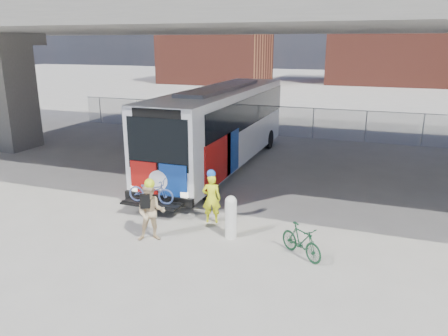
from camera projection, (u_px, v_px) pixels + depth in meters
The scene contains 9 objects.
ground at pixel (230, 203), 15.69m from camera, with size 160.00×160.00×0.00m, color #9E9991.
bus at pixel (222, 121), 19.83m from camera, with size 2.67×12.90×3.69m.
overpass at pixel (264, 17), 17.47m from camera, with size 40.00×16.00×7.95m.
chainlink_fence at pixel (297, 114), 26.11m from camera, with size 30.00×0.06×30.00m.
brick_buildings at pixel (361, 43), 57.24m from camera, with size 54.00×22.00×12.00m.
bollard at pixel (231, 215), 12.73m from camera, with size 0.34×0.34×1.31m.
cyclist_hivis at pixel (211, 197), 13.80m from camera, with size 0.68×0.55×1.76m.
cyclist_tan at pixel (151, 212), 12.52m from camera, with size 1.03×0.94×1.88m.
bike_parked at pixel (301, 241), 11.65m from camera, with size 0.43×1.51×0.91m, color #144125.
Camera 1 is at (4.89, -13.88, 5.57)m, focal length 35.00 mm.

